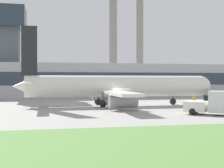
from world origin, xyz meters
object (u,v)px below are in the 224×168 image
(pushback_tug, at_px, (217,99))
(baggage_truck, at_px, (221,103))
(airplane, at_px, (114,87))
(ground_crew_person, at_px, (194,102))

(pushback_tug, bearing_deg, baggage_truck, -118.77)
(pushback_tug, distance_m, baggage_truck, 14.05)
(airplane, distance_m, ground_crew_person, 11.04)
(ground_crew_person, bearing_deg, pushback_tug, 38.73)
(airplane, height_order, ground_crew_person, airplane)
(baggage_truck, relative_size, ground_crew_person, 3.74)
(airplane, height_order, baggage_truck, airplane)
(airplane, distance_m, baggage_truck, 16.13)
(airplane, relative_size, pushback_tug, 8.20)
(baggage_truck, bearing_deg, ground_crew_person, 84.49)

